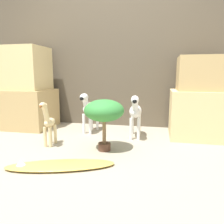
{
  "coord_description": "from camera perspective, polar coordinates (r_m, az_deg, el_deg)",
  "views": [
    {
      "loc": [
        0.75,
        -2.02,
        0.83
      ],
      "look_at": [
        0.11,
        0.91,
        0.32
      ],
      "focal_mm": 35.0,
      "sensor_mm": 36.0,
      "label": 1
    }
  ],
  "objects": [
    {
      "name": "rock_pillar_left",
      "position": [
        3.69,
        -21.87,
        4.97
      ],
      "size": [
        0.84,
        0.67,
        1.25
      ],
      "color": "tan",
      "rests_on": "ground_plane"
    },
    {
      "name": "giraffe_figurine",
      "position": [
        2.64,
        -16.23,
        -2.72
      ],
      "size": [
        0.12,
        0.34,
        0.53
      ],
      "color": "beige",
      "rests_on": "ground_plane"
    },
    {
      "name": "zebra_left",
      "position": [
        3.15,
        -5.91,
        1.06
      ],
      "size": [
        0.19,
        0.53,
        0.58
      ],
      "color": "white",
      "rests_on": "ground_plane"
    },
    {
      "name": "ground_plane",
      "position": [
        2.31,
        -7.68,
        -11.41
      ],
      "size": [
        14.0,
        14.0,
        0.0
      ],
      "primitive_type": "plane",
      "color": "#9E937F"
    },
    {
      "name": "potted_palm_front",
      "position": [
        2.35,
        -2.07,
        0.03
      ],
      "size": [
        0.43,
        0.43,
        0.57
      ],
      "color": "#513323",
      "rests_on": "ground_plane"
    },
    {
      "name": "wall_back",
      "position": [
        3.61,
        0.35,
        14.01
      ],
      "size": [
        6.4,
        0.08,
        2.2
      ],
      "color": "brown",
      "rests_on": "ground_plane"
    },
    {
      "name": "zebra_right",
      "position": [
        2.87,
        6.13,
        0.2
      ],
      "size": [
        0.19,
        0.53,
        0.58
      ],
      "color": "white",
      "rests_on": "ground_plane"
    },
    {
      "name": "surfboard",
      "position": [
        2.08,
        -13.59,
        -13.33
      ],
      "size": [
        1.01,
        0.56,
        0.09
      ],
      "color": "gold",
      "rests_on": "ground_plane"
    },
    {
      "name": "rock_pillar_right",
      "position": [
        3.11,
        22.8,
        2.59
      ],
      "size": [
        0.84,
        0.67,
        1.06
      ],
      "color": "#DBC184",
      "rests_on": "ground_plane"
    }
  ]
}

